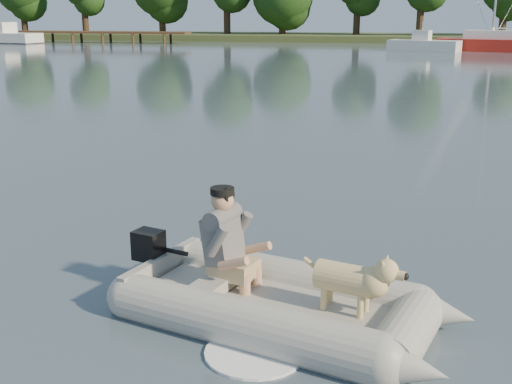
% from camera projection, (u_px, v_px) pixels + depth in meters
% --- Properties ---
extents(water, '(160.00, 160.00, 0.00)m').
position_uv_depth(water, '(226.00, 321.00, 6.16)').
color(water, slate).
rests_on(water, ground).
extents(shore_bank, '(160.00, 12.00, 0.70)m').
position_uv_depth(shore_bank, '(380.00, 38.00, 64.47)').
color(shore_bank, '#47512D').
rests_on(shore_bank, water).
extents(dock, '(18.00, 2.00, 1.04)m').
position_uv_depth(dock, '(97.00, 37.00, 60.15)').
color(dock, '#4C331E').
rests_on(dock, water).
extents(dinghy, '(5.37, 4.61, 1.32)m').
position_uv_depth(dinghy, '(282.00, 266.00, 6.04)').
color(dinghy, '#9B9B96').
rests_on(dinghy, water).
extents(man, '(0.82, 0.76, 1.02)m').
position_uv_depth(man, '(225.00, 236.00, 6.33)').
color(man, '#5B5B60').
rests_on(man, dinghy).
extents(dog, '(0.93, 0.55, 0.59)m').
position_uv_depth(dog, '(345.00, 283.00, 5.82)').
color(dog, tan).
rests_on(dog, dinghy).
extents(outboard_motor, '(0.45, 0.37, 0.75)m').
position_uv_depth(outboard_motor, '(149.00, 262.00, 6.83)').
color(outboard_motor, black).
rests_on(outboard_motor, dinghy).
extents(cabin_cruiser, '(7.57, 3.98, 2.23)m').
position_uv_depth(cabin_cruiser, '(5.00, 33.00, 59.03)').
color(cabin_cruiser, white).
rests_on(cabin_cruiser, water).
extents(motorboat, '(5.64, 3.60, 2.23)m').
position_uv_depth(motorboat, '(425.00, 37.00, 46.99)').
color(motorboat, white).
rests_on(motorboat, water).
extents(sailboat, '(9.28, 4.83, 12.22)m').
position_uv_depth(sailboat, '(498.00, 44.00, 47.22)').
color(sailboat, '#AE1D13').
rests_on(sailboat, water).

